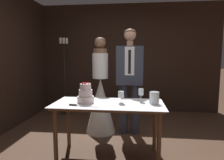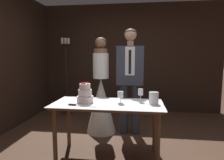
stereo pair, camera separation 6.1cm
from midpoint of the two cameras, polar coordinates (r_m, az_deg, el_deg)
The scene contains 11 objects.
ground_plane at distance 2.96m, azimuth 1.36°, elevation -20.91°, with size 40.00×40.00×0.00m, color #4C3323.
wall_back at distance 5.06m, azimuth 3.92°, elevation 6.22°, with size 4.47×0.12×2.64m, color black.
cake_table at distance 2.72m, azimuth -1.71°, elevation -8.51°, with size 1.48×0.69×0.75m.
tiered_cake at distance 2.73m, azimuth -8.20°, elevation -4.22°, with size 0.22×0.22×0.28m.
cake_knife at distance 2.59m, azimuth -10.47°, elevation -7.15°, with size 0.38×0.08×0.02m.
wine_glass_near at distance 2.66m, azimuth 1.94°, elevation -4.32°, with size 0.08×0.08×0.16m.
wine_glass_middle at distance 2.78m, azimuth 7.66°, elevation -3.59°, with size 0.07×0.07×0.18m.
hurricane_candle at distance 2.70m, azimuth 11.35°, elevation -5.10°, with size 0.13×0.13×0.16m.
bride at distance 3.61m, azimuth -3.80°, elevation -5.27°, with size 0.54×0.54×1.71m.
groom at distance 3.49m, azimuth 4.55°, elevation 1.26°, with size 0.46×0.25×1.84m.
candle_stand at distance 4.86m, azimuth -13.76°, elevation 1.53°, with size 0.28×0.28×1.80m.
Camera 1 is at (0.20, -2.61, 1.38)m, focal length 32.00 mm.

